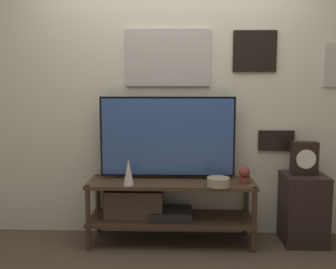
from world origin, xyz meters
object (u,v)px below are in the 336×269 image
(mantel_clock, at_px, (304,158))
(decorative_bust, at_px, (244,174))
(vase_wide_bowl, at_px, (218,182))
(television, at_px, (167,137))
(vase_slim_bronze, at_px, (129,172))

(mantel_clock, bearing_deg, decorative_bust, -170.11)
(vase_wide_bowl, bearing_deg, mantel_clock, 15.42)
(television, bearing_deg, vase_slim_bronze, -140.70)
(television, xyz_separation_m, vase_wide_bowl, (0.43, -0.26, -0.34))
(television, bearing_deg, vase_wide_bowl, -31.40)
(television, distance_m, decorative_bust, 0.74)
(vase_wide_bowl, distance_m, decorative_bust, 0.26)
(television, bearing_deg, decorative_bust, -12.39)
(television, bearing_deg, mantel_clock, -2.55)
(vase_slim_bronze, relative_size, vase_wide_bowl, 1.17)
(decorative_bust, height_order, mantel_clock, mantel_clock)
(vase_wide_bowl, height_order, decorative_bust, decorative_bust)
(vase_wide_bowl, distance_m, mantel_clock, 0.80)
(vase_wide_bowl, xyz_separation_m, mantel_clock, (0.76, 0.21, 0.16))
(television, relative_size, vase_slim_bronze, 5.35)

